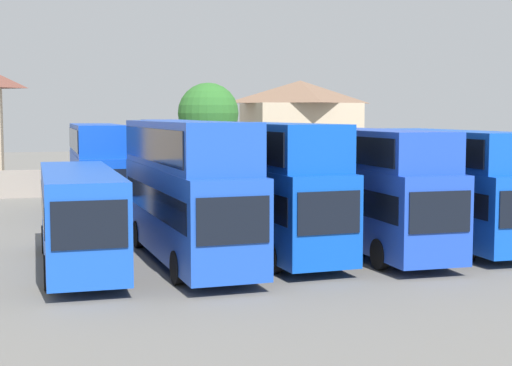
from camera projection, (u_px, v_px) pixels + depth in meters
The scene contains 13 objects.
ground at pixel (184, 204), 46.40m from camera, with size 140.00×140.00×0.00m, color slate.
depot_boundary_wall at pixel (165, 180), 52.53m from camera, with size 56.00×0.50×1.80m, color gray.
bus_1 at pixel (79, 212), 26.87m from camera, with size 2.67×10.77×3.47m.
bus_2 at pixel (186, 183), 27.99m from camera, with size 2.93×11.74×5.19m.
bus_3 at pixel (272, 181), 29.28m from camera, with size 2.97×10.26×5.10m.
bus_4 at pixel (371, 183), 30.01m from camera, with size 2.79×10.71×4.84m.
bus_5 at pixel (449, 181), 31.63m from camera, with size 2.84×10.71×4.77m.
bus_6 at pixel (97, 164), 41.39m from camera, with size 2.65×10.58×4.90m.
bus_7 at pixel (170, 161), 42.27m from camera, with size 3.30×10.99×5.13m.
bus_8 at pixel (236, 174), 43.62m from camera, with size 3.10×11.31×3.52m.
bus_9 at pixel (301, 162), 44.61m from camera, with size 2.96×11.07×4.67m.
house_terrace_centre at pixel (300, 129), 64.77m from camera, with size 9.27×7.06×8.31m.
tree_behind_wall at pixel (208, 114), 55.57m from camera, with size 4.44×4.44×7.75m.
Camera 1 is at (-9.26, -27.37, 5.43)m, focal length 53.45 mm.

